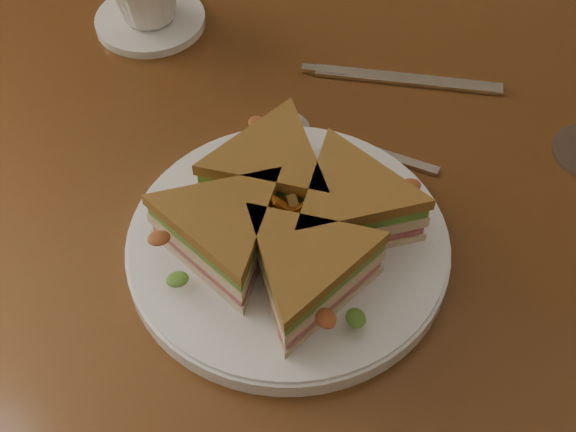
{
  "coord_description": "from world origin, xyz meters",
  "views": [
    {
      "loc": [
        0.23,
        -0.48,
        1.32
      ],
      "look_at": [
        0.04,
        -0.1,
        0.8
      ],
      "focal_mm": 50.0,
      "sensor_mm": 36.0,
      "label": 1
    }
  ],
  "objects": [
    {
      "name": "crisps_mound",
      "position": [
        0.04,
        -0.1,
        0.79
      ],
      "size": [
        0.09,
        0.09,
        0.05
      ],
      "primitive_type": null,
      "color": "#B25E16",
      "rests_on": "plate"
    },
    {
      "name": "table",
      "position": [
        0.0,
        0.0,
        0.65
      ],
      "size": [
        1.2,
        0.8,
        0.75
      ],
      "color": "#3E210E",
      "rests_on": "ground"
    },
    {
      "name": "sandwich_wedges",
      "position": [
        0.04,
        -0.1,
        0.8
      ],
      "size": [
        0.28,
        0.28,
        0.06
      ],
      "color": "beige",
      "rests_on": "plate"
    },
    {
      "name": "spoon",
      "position": [
        -0.01,
        0.05,
        0.75
      ],
      "size": [
        0.18,
        0.03,
        0.01
      ],
      "rotation": [
        0.0,
        0.0,
        0.04
      ],
      "color": "silver",
      "rests_on": "table"
    },
    {
      "name": "saucer",
      "position": [
        -0.25,
        0.13,
        0.76
      ],
      "size": [
        0.13,
        0.13,
        0.01
      ],
      "primitive_type": "cylinder",
      "color": "white",
      "rests_on": "table"
    },
    {
      "name": "plate",
      "position": [
        0.04,
        -0.1,
        0.76
      ],
      "size": [
        0.28,
        0.28,
        0.02
      ],
      "primitive_type": "cylinder",
      "color": "white",
      "rests_on": "table"
    },
    {
      "name": "knife",
      "position": [
        0.04,
        0.16,
        0.75
      ],
      "size": [
        0.21,
        0.08,
        0.0
      ],
      "rotation": [
        0.0,
        0.0,
        0.3
      ],
      "color": "silver",
      "rests_on": "table"
    }
  ]
}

